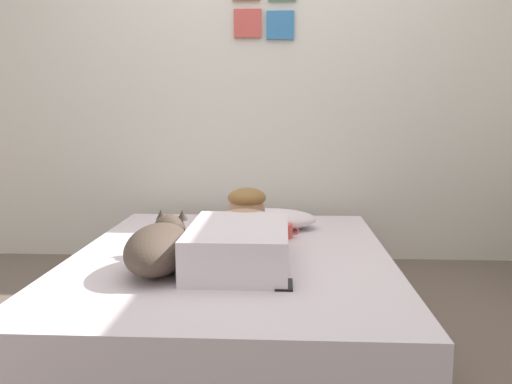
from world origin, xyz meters
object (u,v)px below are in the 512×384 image
dog (160,246)px  person_lying (241,235)px  bed (232,287)px  coffee_cup (284,231)px  cell_phone (284,285)px  pillow (271,219)px

dog → person_lying: bearing=33.1°
bed → coffee_cup: coffee_cup is taller
person_lying → coffee_cup: bearing=63.5°
dog → cell_phone: bearing=-19.1°
bed → pillow: 0.62m
coffee_cup → person_lying: bearing=-116.5°
bed → dog: dog is taller
person_lying → dog: size_ratio=1.60×
coffee_cup → cell_phone: bearing=-90.2°
pillow → person_lying: bearing=-100.8°
coffee_cup → cell_phone: coffee_cup is taller
pillow → dog: 0.95m
person_lying → pillow: bearing=79.2°
bed → person_lying: 0.28m
person_lying → dog: person_lying is taller
cell_phone → dog: bearing=160.9°
bed → cell_phone: (0.25, -0.46, 0.17)m
pillow → cell_phone: pillow is taller
person_lying → coffee_cup: 0.45m
dog → bed: bearing=45.1°
dog → cell_phone: dog is taller
pillow → dog: size_ratio=0.90×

